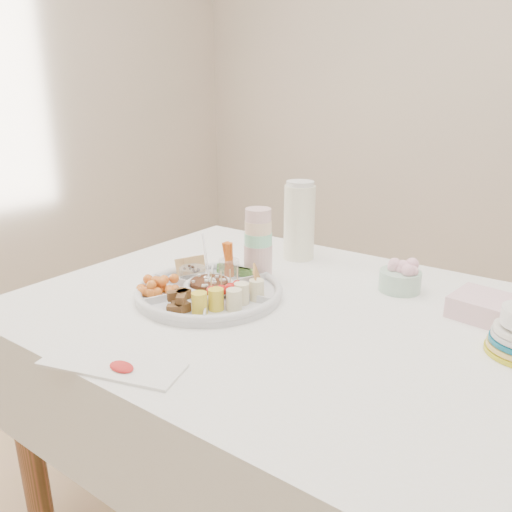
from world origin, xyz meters
The scene contains 14 objects.
dining_table centered at (0.00, 0.00, 0.38)m, with size 1.52×1.02×0.76m, color white.
party_tray centered at (-0.30, -0.07, 0.78)m, with size 0.38×0.38×0.04m, color silver.
bean_dip centered at (-0.30, -0.07, 0.79)m, with size 0.10×0.10×0.04m, color #452A18.
tortillas centered at (-0.19, 0.01, 0.80)m, with size 0.09×0.09×0.06m, color olive, non-canonical shape.
carrot_cucumber centered at (-0.31, 0.06, 0.82)m, with size 0.11×0.11×0.10m, color orange, non-canonical shape.
pita_raisins centered at (-0.42, -0.02, 0.80)m, with size 0.10×0.10×0.05m, color #EEB862, non-canonical shape.
cherries centered at (-0.40, -0.15, 0.79)m, with size 0.12×0.12×0.05m, color orange, non-canonical shape.
granola_chunks centered at (-0.28, -0.20, 0.79)m, with size 0.09×0.09×0.04m, color brown, non-canonical shape.
banana_tomato centered at (-0.18, -0.12, 0.82)m, with size 0.12×0.12×0.10m, color #F1D490, non-canonical shape.
cup_stack centered at (-0.27, 0.12, 0.87)m, with size 0.08×0.08×0.23m, color silver.
thermos centered at (-0.27, 0.35, 0.89)m, with size 0.10×0.10×0.26m, color white.
flower_bowl centered at (0.10, 0.27, 0.80)m, with size 0.11×0.11×0.08m, color #AAE6C1.
napkin_stack centered at (0.33, 0.22, 0.78)m, with size 0.16×0.14×0.05m, color silver.
placemat centered at (-0.22, -0.45, 0.76)m, with size 0.29×0.10×0.01m, color silver.
Camera 1 is at (0.51, -0.99, 1.27)m, focal length 35.00 mm.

